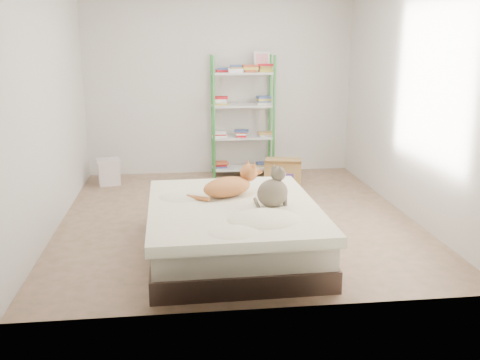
{
  "coord_description": "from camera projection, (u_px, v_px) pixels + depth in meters",
  "views": [
    {
      "loc": [
        -0.63,
        -5.59,
        1.91
      ],
      "look_at": [
        -0.05,
        -0.75,
        0.62
      ],
      "focal_mm": 40.0,
      "sensor_mm": 36.0,
      "label": 1
    }
  ],
  "objects": [
    {
      "name": "cardboard_box",
      "position": [
        283.0,
        172.0,
        7.2
      ],
      "size": [
        0.55,
        0.55,
        0.39
      ],
      "rotation": [
        0.0,
        0.0,
        -0.21
      ],
      "color": "#AB894D",
      "rests_on": "ground"
    },
    {
      "name": "room",
      "position": [
        236.0,
        99.0,
        5.6
      ],
      "size": [
        3.81,
        4.21,
        2.61
      ],
      "color": "tan",
      "rests_on": "ground"
    },
    {
      "name": "orange_cat",
      "position": [
        227.0,
        184.0,
        4.99
      ],
      "size": [
        0.66,
        0.54,
        0.23
      ],
      "primitive_type": null,
      "rotation": [
        0.0,
        0.0,
        0.47
      ],
      "color": "#D88E4A",
      "rests_on": "bed"
    },
    {
      "name": "grey_cat",
      "position": [
        273.0,
        187.0,
        4.67
      ],
      "size": [
        0.41,
        0.39,
        0.36
      ],
      "primitive_type": null,
      "rotation": [
        0.0,
        0.0,
        2.11
      ],
      "color": "#62594B",
      "rests_on": "bed"
    },
    {
      "name": "white_bin",
      "position": [
        109.0,
        171.0,
        7.21
      ],
      "size": [
        0.36,
        0.33,
        0.35
      ],
      "rotation": [
        0.0,
        0.0,
        0.21
      ],
      "color": "silver",
      "rests_on": "ground"
    },
    {
      "name": "bed",
      "position": [
        233.0,
        229.0,
        4.84
      ],
      "size": [
        1.53,
        1.89,
        0.48
      ],
      "rotation": [
        0.0,
        0.0,
        0.02
      ],
      "color": "#422F28",
      "rests_on": "ground"
    },
    {
      "name": "shelf_unit",
      "position": [
        243.0,
        115.0,
        7.55
      ],
      "size": [
        0.88,
        0.36,
        1.74
      ],
      "color": "green",
      "rests_on": "ground"
    }
  ]
}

